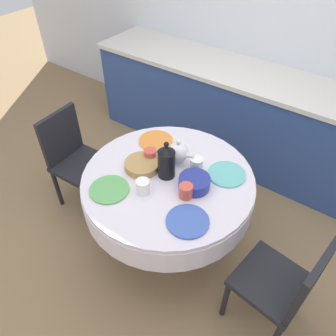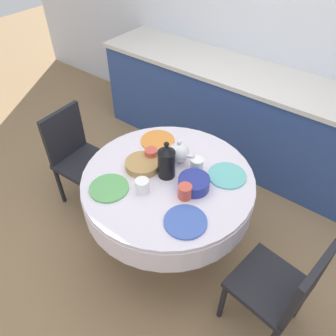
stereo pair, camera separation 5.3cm
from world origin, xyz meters
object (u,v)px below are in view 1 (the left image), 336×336
coffee_carafe (166,161)px  teapot (178,152)px  chair_right (74,156)px  chair_left (285,284)px

coffee_carafe → teapot: 0.16m
chair_right → coffee_carafe: bearing=90.7°
chair_left → teapot: bearing=80.5°
chair_left → teapot: 1.04m
teapot → chair_right: bearing=-166.3°
chair_left → chair_right: size_ratio=1.00×
coffee_carafe → teapot: coffee_carafe is taller
chair_left → coffee_carafe: size_ratio=3.11×
chair_left → chair_right: same height
chair_right → coffee_carafe: size_ratio=3.11×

